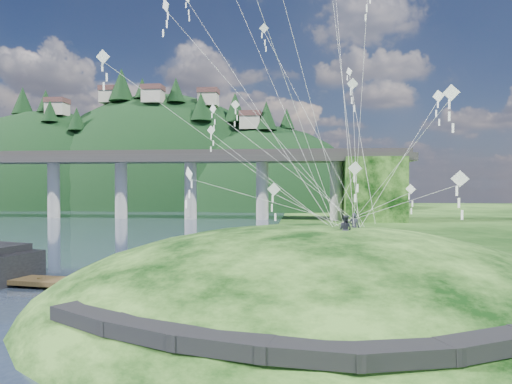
{
  "coord_description": "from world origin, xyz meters",
  "views": [
    {
      "loc": [
        7.19,
        -26.2,
        7.56
      ],
      "look_at": [
        4.0,
        6.0,
        7.0
      ],
      "focal_mm": 32.0,
      "sensor_mm": 36.0,
      "label": 1
    }
  ],
  "objects": [
    {
      "name": "grass_hill",
      "position": [
        8.0,
        2.0,
        -1.5
      ],
      "size": [
        36.0,
        32.0,
        13.0
      ],
      "color": "black",
      "rests_on": "ground"
    },
    {
      "name": "kite_swarm",
      "position": [
        6.49,
        4.12,
        15.45
      ],
      "size": [
        18.79,
        17.19,
        22.15
      ],
      "color": "white",
      "rests_on": "ground"
    },
    {
      "name": "ground",
      "position": [
        0.0,
        0.0,
        0.0
      ],
      "size": [
        320.0,
        320.0,
        0.0
      ],
      "primitive_type": "plane",
      "color": "black",
      "rests_on": "ground"
    },
    {
      "name": "wooden_dock",
      "position": [
        -8.98,
        5.07,
        0.44
      ],
      "size": [
        14.09,
        3.83,
        1.0
      ],
      "color": "#3B2B18",
      "rests_on": "ground"
    },
    {
      "name": "far_ridge",
      "position": [
        -43.58,
        122.17,
        -7.44
      ],
      "size": [
        153.0,
        70.0,
        94.5
      ],
      "color": "black",
      "rests_on": "ground"
    },
    {
      "name": "bridge",
      "position": [
        -26.46,
        70.07,
        9.7
      ],
      "size": [
        160.0,
        11.0,
        15.0
      ],
      "color": "#2D2B2B",
      "rests_on": "ground"
    },
    {
      "name": "footpath",
      "position": [
        7.46,
        -9.74,
        2.08
      ],
      "size": [
        22.29,
        5.84,
        0.83
      ],
      "color": "black",
      "rests_on": "ground"
    },
    {
      "name": "kite_flyers",
      "position": [
        9.97,
        0.92,
        5.79
      ],
      "size": [
        1.57,
        2.41,
        1.75
      ],
      "color": "#252632",
      "rests_on": "ground"
    }
  ]
}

